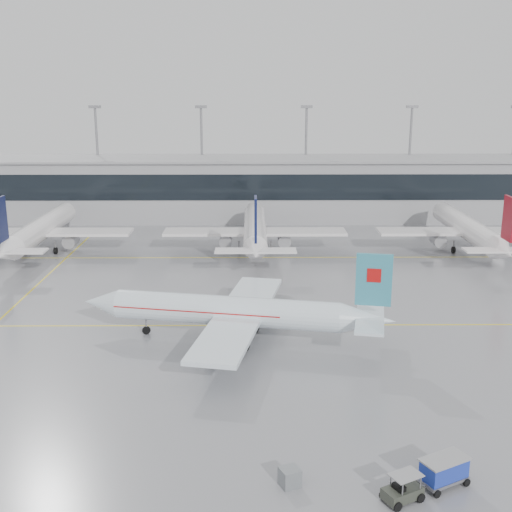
{
  "coord_description": "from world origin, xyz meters",
  "views": [
    {
      "loc": [
        -0.65,
        -68.53,
        26.28
      ],
      "look_at": [
        0.0,
        12.0,
        5.0
      ],
      "focal_mm": 45.0,
      "sensor_mm": 36.0,
      "label": 1
    }
  ],
  "objects_px": {
    "baggage_tug": "(402,492)",
    "air_canada_jet": "(238,312)",
    "gse_unit": "(290,477)",
    "baggage_cart": "(444,470)"
  },
  "relations": [
    {
      "from": "air_canada_jet",
      "to": "baggage_cart",
      "type": "height_order",
      "value": "air_canada_jet"
    },
    {
      "from": "baggage_tug",
      "to": "baggage_cart",
      "type": "height_order",
      "value": "baggage_cart"
    },
    {
      "from": "baggage_tug",
      "to": "gse_unit",
      "type": "xyz_separation_m",
      "value": [
        -7.26,
        1.73,
        -0.02
      ]
    },
    {
      "from": "baggage_cart",
      "to": "gse_unit",
      "type": "distance_m",
      "value": 10.46
    },
    {
      "from": "baggage_tug",
      "to": "air_canada_jet",
      "type": "bearing_deg",
      "value": 84.56
    },
    {
      "from": "air_canada_jet",
      "to": "baggage_cart",
      "type": "distance_m",
      "value": 29.62
    },
    {
      "from": "baggage_cart",
      "to": "air_canada_jet",
      "type": "bearing_deg",
      "value": 91.53
    },
    {
      "from": "air_canada_jet",
      "to": "baggage_tug",
      "type": "relative_size",
      "value": 8.81
    },
    {
      "from": "gse_unit",
      "to": "baggage_cart",
      "type": "bearing_deg",
      "value": -24.49
    },
    {
      "from": "air_canada_jet",
      "to": "baggage_tug",
      "type": "distance_m",
      "value": 29.78
    }
  ]
}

